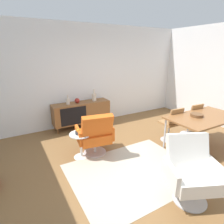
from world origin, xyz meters
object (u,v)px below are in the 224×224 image
Objects in this scene: dining_table at (204,118)px; fruit_bowl at (80,132)px; dining_chair_back_right at (191,118)px; side_table_round at (81,143)px; wooden_bowl_on_table at (197,115)px; lounge_chair_red at (95,134)px; armchair_black_shell at (191,170)px; vase_ceramic_small at (94,97)px; vase_cobalt at (77,101)px; vase_sculptural_dark at (68,101)px; sideboard at (81,112)px; dining_chair_back_left at (171,123)px.

fruit_bowl is (-2.47, 0.95, -0.14)m from dining_table.
side_table_round is (-2.81, 0.39, -0.15)m from dining_chair_back_right.
wooden_bowl_on_table is 2.52m from side_table_round.
lounge_chair_red reaches higher than dining_table.
side_table_round is at bearing 117.81° from armchair_black_shell.
dining_table is (1.47, -2.47, -0.14)m from vase_ceramic_small.
vase_cobalt is 3.41m from armchair_black_shell.
vase_sculptural_dark is 3.33m from dining_table.
dining_chair_back_left reaches higher than sideboard.
vase_sculptural_dark is at bearing 143.50° from dining_chair_back_right.
vase_sculptural_dark reaches higher than wooden_bowl_on_table.
dining_chair_back_left is at bearing 122.33° from dining_table.
dining_chair_back_left is at bearing -49.62° from vase_cobalt.
vase_sculptural_dark is 0.27× the size of armchair_black_shell.
dining_chair_back_right is (2.22, -1.91, 0.03)m from sideboard.
dining_chair_back_left is 1.85m from armchair_black_shell.
lounge_chair_red is 4.73× the size of fruit_bowl.
lounge_chair_red is (-1.82, 0.34, -0.00)m from dining_chair_back_left.
vase_cobalt reaches higher than fruit_bowl.
lounge_chair_red reaches higher than dining_chair_back_right.
sideboard is at bearing -1.02° from vase_cobalt.
vase_ceramic_small is 0.36× the size of armchair_black_shell.
dining_chair_back_left reaches higher than vase_cobalt.
vase_ceramic_small is at bearing 65.91° from lounge_chair_red.
vase_sculptural_dark is at bearing 134.56° from dining_chair_back_left.
sideboard is 1.63m from fruit_bowl.
side_table_round is (-1.00, -1.52, -0.51)m from vase_ceramic_small.
vase_sculptural_dark is 0.16× the size of dining_table.
wooden_bowl_on_table is 0.30× the size of dining_chair_back_left.
vase_cobalt is 1.61m from lounge_chair_red.
vase_cobalt reaches higher than wooden_bowl_on_table.
dining_table is 1.87× the size of dining_chair_back_right.
sideboard is 0.56m from vase_ceramic_small.
dining_table is at bearing -21.07° from fruit_bowl.
dining_table is at bearing -47.85° from vase_sculptural_dark.
vase_sculptural_dark is 0.97× the size of wooden_bowl_on_table.
vase_cobalt is at bearing 130.38° from dining_chair_back_left.
dining_chair_back_left is at bearing -180.00° from dining_chair_back_right.
armchair_black_shell is 2.08m from side_table_round.
wooden_bowl_on_table is at bearing -52.47° from vase_cobalt.
dining_chair_back_left is (1.52, -1.91, 0.03)m from sideboard.
dining_table is (1.87, -2.47, 0.26)m from sideboard.
vase_sculptural_dark reaches higher than lounge_chair_red.
wooden_bowl_on_table is at bearing 150.18° from dining_table.
vase_cobalt is at bearing 140.59° from dining_chair_back_right.
lounge_chair_red is 1.00× the size of armchair_black_shell.
fruit_bowl is (-0.97, 1.84, 0.09)m from armchair_black_shell.
vase_sculptural_dark is at bearing 102.36° from armchair_black_shell.
sideboard reaches higher than side_table_round.
vase_cobalt is 0.16× the size of dining_chair_back_right.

